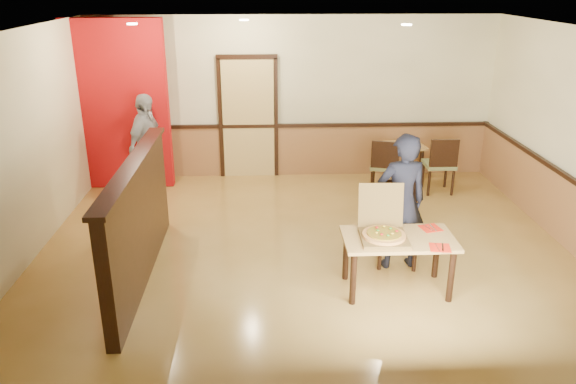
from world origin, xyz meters
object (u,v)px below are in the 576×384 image
(side_chair_left, at_px, (385,164))
(pizza_box, at_px, (383,232))
(diner_chair, at_px, (397,219))
(passerby, at_px, (147,145))
(side_table, at_px, (404,154))
(side_chair_right, at_px, (440,163))
(main_table, at_px, (398,246))
(condiment, at_px, (408,141))
(diner, at_px, (401,202))

(side_chair_left, xyz_separation_m, pizza_box, (-0.67, -3.06, 0.22))
(pizza_box, bearing_deg, diner_chair, 67.25)
(passerby, height_order, pizza_box, passerby)
(side_table, bearing_deg, side_chair_right, -54.13)
(side_table, distance_m, passerby, 4.38)
(side_chair_right, height_order, side_table, side_chair_right)
(main_table, xyz_separation_m, side_chair_left, (0.49, 3.07, -0.05))
(passerby, bearing_deg, side_chair_left, -75.30)
(main_table, height_order, side_chair_right, side_chair_right)
(side_chair_left, xyz_separation_m, side_table, (0.47, 0.62, -0.01))
(diner_chair, distance_m, side_chair_left, 2.36)
(side_table, bearing_deg, passerby, -174.21)
(side_chair_left, height_order, passerby, passerby)
(pizza_box, bearing_deg, side_chair_right, 64.64)
(side_table, bearing_deg, diner_chair, -105.13)
(side_table, bearing_deg, condiment, -29.77)
(side_chair_right, xyz_separation_m, passerby, (-4.79, 0.18, 0.31))
(side_table, bearing_deg, pizza_box, -107.14)
(main_table, bearing_deg, diner, 75.47)
(main_table, bearing_deg, side_chair_right, 65.17)
(side_chair_right, xyz_separation_m, side_table, (-0.45, 0.62, -0.02))
(diner_chair, xyz_separation_m, pizza_box, (-0.34, -0.73, 0.17))
(diner_chair, height_order, diner, diner)
(side_table, xyz_separation_m, diner, (-0.81, -3.10, 0.35))
(passerby, distance_m, condiment, 4.41)
(diner, bearing_deg, condiment, -112.85)
(pizza_box, bearing_deg, side_chair_left, 79.75)
(main_table, distance_m, side_chair_right, 3.37)
(side_table, bearing_deg, side_chair_left, -127.18)
(main_table, bearing_deg, side_chair_left, 80.78)
(main_table, relative_size, diner_chair, 1.21)
(diner_chair, xyz_separation_m, condiment, (0.84, 2.92, 0.18))
(side_chair_left, xyz_separation_m, diner, (-0.34, -2.49, 0.34))
(pizza_box, bearing_deg, side_table, 74.89)
(main_table, relative_size, passerby, 0.75)
(main_table, distance_m, side_chair_left, 3.11)
(pizza_box, distance_m, condiment, 3.84)
(side_chair_left, relative_size, pizza_box, 1.51)
(side_table, relative_size, condiment, 4.60)
(side_chair_right, bearing_deg, passerby, -1.53)
(side_chair_left, height_order, side_chair_right, side_chair_right)
(diner_chair, relative_size, passerby, 0.62)
(condiment, bearing_deg, diner_chair, -106.10)
(side_chair_right, relative_size, passerby, 0.58)
(main_table, bearing_deg, condiment, 74.50)
(passerby, height_order, condiment, passerby)
(main_table, relative_size, condiment, 8.40)
(diner, bearing_deg, main_table, 68.29)
(pizza_box, xyz_separation_m, condiment, (1.18, 3.65, 0.01))
(diner, bearing_deg, diner_chair, -101.25)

